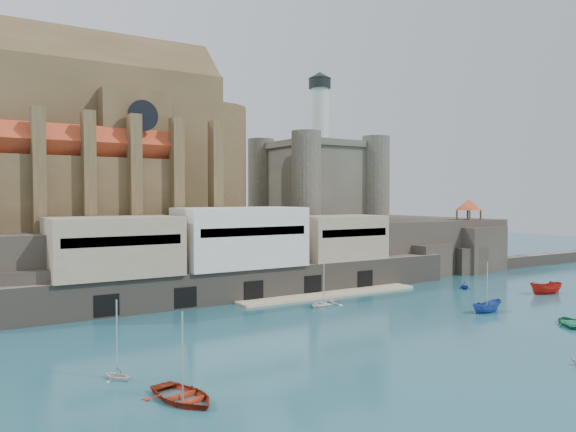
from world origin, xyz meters
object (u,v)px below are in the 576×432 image
Objects in this scene: boat_2 at (487,312)px; boat_0 at (183,400)px; church at (106,148)px; castle_keep at (317,177)px; pavilion at (469,206)px.

boat_0 is at bearing 102.61° from boat_2.
castle_keep is at bearing -1.11° from church.
church reaches higher than boat_2.
boat_0 is (-8.33, -52.59, -22.13)m from church.
pavilion is 84.00m from boat_0.
church is 57.66m from boat_0.
pavilion is at bearing -30.18° from castle_keep.
boat_0 is 44.65m from boat_2.
castle_keep is 47.43m from boat_2.
pavilion is at bearing -13.48° from church.
church is 7.48× the size of boat_0.
boat_2 is (-4.66, -43.50, -18.31)m from castle_keep.
castle_keep is at bearing -4.25° from boat_2.
boat_2 is at bearing -96.12° from castle_keep.
boat_2 is at bearing -51.25° from church.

